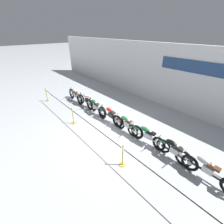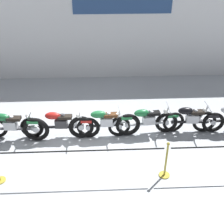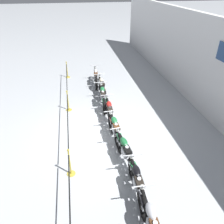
{
  "view_description": "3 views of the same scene",
  "coord_description": "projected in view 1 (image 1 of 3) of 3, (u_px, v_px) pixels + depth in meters",
  "views": [
    {
      "loc": [
        5.22,
        -4.33,
        4.94
      ],
      "look_at": [
        -0.78,
        0.84,
        0.54
      ],
      "focal_mm": 24.0,
      "sensor_mm": 36.0,
      "label": 1
    },
    {
      "loc": [
        0.61,
        -6.38,
        5.13
      ],
      "look_at": [
        0.93,
        0.54,
        0.91
      ],
      "focal_mm": 45.0,
      "sensor_mm": 36.0,
      "label": 2
    },
    {
      "loc": [
        7.38,
        -0.77,
        5.43
      ],
      "look_at": [
        -0.59,
        0.72,
        0.5
      ],
      "focal_mm": 35.0,
      "sensor_mm": 36.0,
      "label": 3
    }
  ],
  "objects": [
    {
      "name": "motorcycle_green_4",
      "position": [
        127.0,
        125.0,
        7.98
      ],
      "size": [
        2.17,
        0.62,
        0.96
      ],
      "color": "black",
      "rests_on": "ground"
    },
    {
      "name": "motorcycle_silver_7",
      "position": [
        206.0,
        169.0,
        5.44
      ],
      "size": [
        2.41,
        0.62,
        0.95
      ],
      "color": "black",
      "rests_on": "ground"
    },
    {
      "name": "stanchion_mid_left",
      "position": [
        73.0,
        118.0,
        8.79
      ],
      "size": [
        0.28,
        0.28,
        1.05
      ],
      "color": "gold",
      "rests_on": "ground"
    },
    {
      "name": "motorcycle_silver_0",
      "position": [
        75.0,
        95.0,
        11.52
      ],
      "size": [
        2.24,
        0.62,
        0.98
      ],
      "color": "black",
      "rests_on": "ground"
    },
    {
      "name": "motorcycle_red_3",
      "position": [
        111.0,
        115.0,
        8.88
      ],
      "size": [
        2.4,
        0.62,
        0.93
      ],
      "color": "black",
      "rests_on": "ground"
    },
    {
      "name": "motorcycle_green_2",
      "position": [
        95.0,
        107.0,
        9.79
      ],
      "size": [
        2.33,
        0.62,
        0.97
      ],
      "color": "black",
      "rests_on": "ground"
    },
    {
      "name": "motorcycle_green_5",
      "position": [
        147.0,
        136.0,
        7.18
      ],
      "size": [
        2.38,
        0.63,
        0.92
      ],
      "color": "black",
      "rests_on": "ground"
    },
    {
      "name": "ground_plane",
      "position": [
        110.0,
        130.0,
        8.33
      ],
      "size": [
        120.0,
        120.0,
        0.0
      ],
      "primitive_type": "plane",
      "color": "#B2B7BC"
    },
    {
      "name": "stanchion_mid_right",
      "position": [
        122.0,
        159.0,
        6.04
      ],
      "size": [
        0.28,
        0.28,
        1.05
      ],
      "color": "gold",
      "rests_on": "ground"
    },
    {
      "name": "back_wall",
      "position": [
        167.0,
        77.0,
        10.23
      ],
      "size": [
        28.0,
        0.29,
        4.2
      ],
      "color": "white",
      "rests_on": "ground"
    },
    {
      "name": "stanchion_far_left",
      "position": [
        76.0,
        115.0,
        8.32
      ],
      "size": [
        12.33,
        0.28,
        1.05
      ],
      "color": "gold",
      "rests_on": "ground"
    },
    {
      "name": "motorcycle_black_6",
      "position": [
        173.0,
        150.0,
        6.31
      ],
      "size": [
        2.15,
        0.62,
        0.92
      ],
      "color": "black",
      "rests_on": "ground"
    },
    {
      "name": "motorcycle_cream_1",
      "position": [
        87.0,
        101.0,
        10.7
      ],
      "size": [
        2.25,
        0.62,
        0.93
      ],
      "color": "black",
      "rests_on": "ground"
    }
  ]
}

